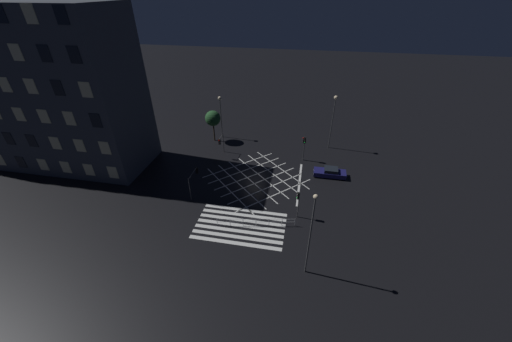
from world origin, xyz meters
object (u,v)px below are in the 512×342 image
object	(u,v)px
traffic_light_se_main	(298,200)
street_lamp_far	(220,106)
traffic_light_ne_cross	(304,144)
street_lamp_west	(334,109)
traffic_light_sw_cross	(194,176)
street_lamp_east	(311,227)
traffic_light_ne_main	(304,144)
street_tree_near	(213,118)
waiting_car	(330,173)
traffic_light_nw_cross	(221,142)

from	to	relation	value
traffic_light_se_main	street_lamp_far	world-z (taller)	street_lamp_far
traffic_light_se_main	street_lamp_far	bearing A→B (deg)	-52.32
traffic_light_ne_cross	street_lamp_west	bearing A→B (deg)	141.22
traffic_light_sw_cross	street_lamp_east	world-z (taller)	street_lamp_east
traffic_light_se_main	street_lamp_far	size ratio (longest dim) A/B	0.49
traffic_light_ne_main	street_tree_near	world-z (taller)	street_tree_near
street_lamp_east	street_lamp_far	xyz separation A→B (m)	(-16.12, 26.80, -0.06)
traffic_light_ne_main	traffic_light_ne_cross	bearing A→B (deg)	166.08
traffic_light_ne_cross	street_lamp_east	bearing A→B (deg)	3.40
street_lamp_east	street_tree_near	bearing A→B (deg)	124.12
traffic_light_sw_cross	street_tree_near	bearing A→B (deg)	8.21
street_lamp_west	waiting_car	size ratio (longest dim) A/B	1.97
street_lamp_west	traffic_light_nw_cross	bearing A→B (deg)	-160.85
traffic_light_ne_main	street_lamp_far	size ratio (longest dim) A/B	0.54
street_tree_near	waiting_car	xyz separation A→B (m)	(19.82, -7.93, -3.53)
traffic_light_sw_cross	street_lamp_far	bearing A→B (deg)	4.20
traffic_light_se_main	traffic_light_ne_main	xyz separation A→B (m)	(-0.00, 13.45, 0.28)
traffic_light_se_main	street_lamp_west	bearing A→B (deg)	-102.68
traffic_light_ne_main	waiting_car	size ratio (longest dim) A/B	0.89
traffic_light_ne_main	waiting_car	xyz separation A→B (m)	(4.11, -3.88, -2.27)
traffic_light_se_main	waiting_car	world-z (taller)	traffic_light_se_main
traffic_light_ne_cross	waiting_car	xyz separation A→B (m)	(4.01, -3.85, -2.22)
traffic_light_se_main	traffic_light_nw_cross	bearing A→B (deg)	-44.16
traffic_light_ne_main	traffic_light_ne_cross	xyz separation A→B (m)	(0.10, -0.02, -0.05)
traffic_light_ne_cross	street_tree_near	size ratio (longest dim) A/B	0.72
traffic_light_ne_cross	waiting_car	distance (m)	5.99
traffic_light_ne_cross	traffic_light_se_main	bearing A→B (deg)	-0.41
traffic_light_se_main	street_lamp_east	xyz separation A→B (m)	(1.35, -7.67, 3.27)
traffic_light_nw_cross	traffic_light_se_main	bearing A→B (deg)	45.84
traffic_light_ne_main	traffic_light_sw_cross	size ratio (longest dim) A/B	1.22
traffic_light_ne_main	street_tree_near	size ratio (longest dim) A/B	0.74
traffic_light_ne_main	street_lamp_west	world-z (taller)	street_lamp_west
traffic_light_sw_cross	street_tree_near	size ratio (longest dim) A/B	0.60
traffic_light_ne_main	street_lamp_far	bearing A→B (deg)	-21.02
traffic_light_sw_cross	traffic_light_ne_cross	bearing A→B (deg)	-51.26
traffic_light_nw_cross	traffic_light_ne_cross	bearing A→B (deg)	93.85
traffic_light_ne_main	street_tree_near	xyz separation A→B (m)	(-15.71, 4.05, 1.26)
street_lamp_west	street_lamp_east	bearing A→B (deg)	-96.13
waiting_car	traffic_light_ne_cross	bearing A→B (deg)	-43.81
traffic_light_sw_cross	traffic_light_ne_cross	distance (m)	17.49
traffic_light_sw_cross	street_lamp_west	size ratio (longest dim) A/B	0.37
traffic_light_nw_cross	traffic_light_ne_main	distance (m)	12.96
traffic_light_ne_main	street_lamp_west	bearing A→B (deg)	-129.59
street_lamp_east	waiting_car	world-z (taller)	street_lamp_east
traffic_light_sw_cross	street_tree_near	world-z (taller)	street_tree_near
traffic_light_nw_cross	street_lamp_west	distance (m)	18.60
traffic_light_nw_cross	street_lamp_far	world-z (taller)	street_lamp_far
traffic_light_nw_cross	traffic_light_ne_main	size ratio (longest dim) A/B	0.85
street_lamp_far	street_lamp_east	bearing A→B (deg)	-58.98
traffic_light_se_main	traffic_light_nw_cross	distance (m)	18.01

